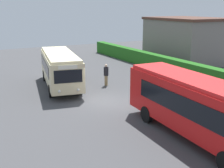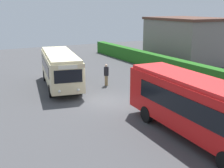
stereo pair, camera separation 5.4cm
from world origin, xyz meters
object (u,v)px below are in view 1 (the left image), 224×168
bus_cream (60,68)px  bus_red (198,106)px  person_left (106,74)px  traffic_cone (77,68)px

bus_cream → bus_red: size_ratio=0.88×
person_left → traffic_cone: person_left is taller
bus_red → traffic_cone: bus_red is taller
bus_red → person_left: 12.04m
bus_cream → bus_red: bus_red is taller
person_left → bus_cream: bearing=106.8°
person_left → bus_red: bearing=-146.5°
bus_cream → bus_red: (13.38, 2.98, 0.12)m
bus_red → person_left: bearing=-1.0°
bus_cream → traffic_cone: size_ratio=15.22×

